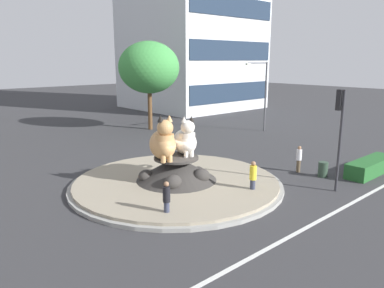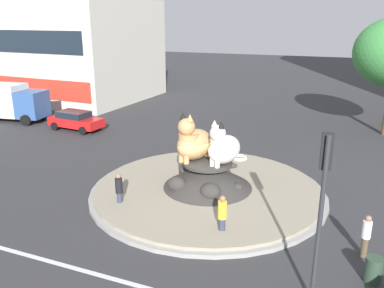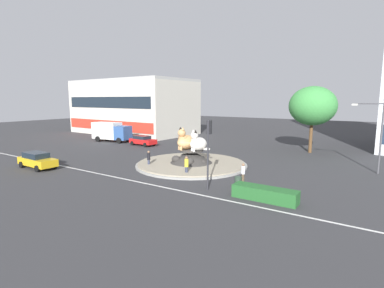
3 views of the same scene
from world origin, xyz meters
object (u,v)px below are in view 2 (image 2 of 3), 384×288
(shophouse_block, at_px, (41,47))
(litter_bin, at_px, (373,270))
(pedestrian_black_shirt, at_px, (119,190))
(pedestrian_white_shirt, at_px, (366,235))
(hatchback_near_shophouse, at_px, (76,120))
(pedestrian_yellow_shirt, at_px, (222,215))
(cat_statue_white, at_px, (223,148))
(delivery_box_truck, at_px, (7,101))
(traffic_light_mast, at_px, (323,190))
(cat_statue_calico, at_px, (193,142))

(shophouse_block, distance_m, litter_bin, 41.68)
(pedestrian_black_shirt, bearing_deg, pedestrian_white_shirt, -106.94)
(shophouse_block, xyz_separation_m, hatchback_near_shophouse, (13.23, -11.52, -4.55))
(shophouse_block, height_order, pedestrian_white_shirt, shophouse_block)
(pedestrian_black_shirt, relative_size, pedestrian_yellow_shirt, 0.96)
(cat_statue_white, bearing_deg, delivery_box_truck, -87.02)
(traffic_light_mast, relative_size, pedestrian_white_shirt, 3.23)
(shophouse_block, distance_m, delivery_box_truck, 13.27)
(cat_statue_white, height_order, delivery_box_truck, cat_statue_white)
(traffic_light_mast, relative_size, litter_bin, 5.92)
(cat_statue_white, bearing_deg, litter_bin, 77.14)
(cat_statue_calico, height_order, hatchback_near_shophouse, cat_statue_calico)
(cat_statue_calico, bearing_deg, hatchback_near_shophouse, -97.09)
(traffic_light_mast, height_order, pedestrian_yellow_shirt, traffic_light_mast)
(traffic_light_mast, xyz_separation_m, pedestrian_white_shirt, (1.51, 3.11, -2.82))
(litter_bin, bearing_deg, cat_statue_calico, 150.50)
(cat_statue_calico, relative_size, pedestrian_yellow_shirt, 1.37)
(traffic_light_mast, bearing_deg, pedestrian_yellow_shirt, 48.83)
(cat_statue_calico, relative_size, pedestrian_white_shirt, 1.48)
(traffic_light_mast, bearing_deg, pedestrian_white_shirt, -33.61)
(pedestrian_black_shirt, height_order, litter_bin, pedestrian_black_shirt)
(cat_statue_white, distance_m, hatchback_near_shophouse, 16.05)
(pedestrian_white_shirt, bearing_deg, delivery_box_truck, -32.92)
(traffic_light_mast, distance_m, litter_bin, 4.03)
(cat_statue_white, distance_m, litter_bin, 8.39)
(hatchback_near_shophouse, height_order, delivery_box_truck, delivery_box_truck)
(pedestrian_yellow_shirt, bearing_deg, delivery_box_truck, -71.45)
(traffic_light_mast, height_order, delivery_box_truck, traffic_light_mast)
(traffic_light_mast, relative_size, pedestrian_black_shirt, 3.11)
(cat_statue_white, distance_m, pedestrian_yellow_shirt, 4.28)
(hatchback_near_shophouse, bearing_deg, litter_bin, -24.21)
(traffic_light_mast, relative_size, delivery_box_truck, 0.78)
(pedestrian_black_shirt, relative_size, hatchback_near_shophouse, 0.38)
(pedestrian_black_shirt, height_order, pedestrian_white_shirt, pedestrian_black_shirt)
(cat_statue_calico, xyz_separation_m, pedestrian_black_shirt, (-2.31, -3.23, -1.60))
(cat_statue_calico, relative_size, litter_bin, 2.72)
(pedestrian_white_shirt, bearing_deg, shophouse_block, -44.90)
(pedestrian_yellow_shirt, relative_size, litter_bin, 1.99)
(cat_statue_white, height_order, hatchback_near_shophouse, cat_statue_white)
(traffic_light_mast, bearing_deg, delivery_box_truck, 54.90)
(delivery_box_truck, bearing_deg, pedestrian_white_shirt, -28.50)
(cat_statue_calico, relative_size, hatchback_near_shophouse, 0.55)
(pedestrian_yellow_shirt, bearing_deg, pedestrian_white_shirt, 142.08)
(cat_statue_white, xyz_separation_m, shophouse_block, (-27.52, 18.63, 2.90))
(cat_statue_calico, height_order, delivery_box_truck, cat_statue_calico)
(cat_statue_calico, xyz_separation_m, delivery_box_truck, (-19.94, 7.39, -0.82))
(pedestrian_black_shirt, bearing_deg, litter_bin, -115.01)
(delivery_box_truck, relative_size, litter_bin, 7.60)
(cat_statue_white, xyz_separation_m, hatchback_near_shophouse, (-14.29, 7.12, -1.65))
(shophouse_block, bearing_deg, cat_statue_white, -31.61)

